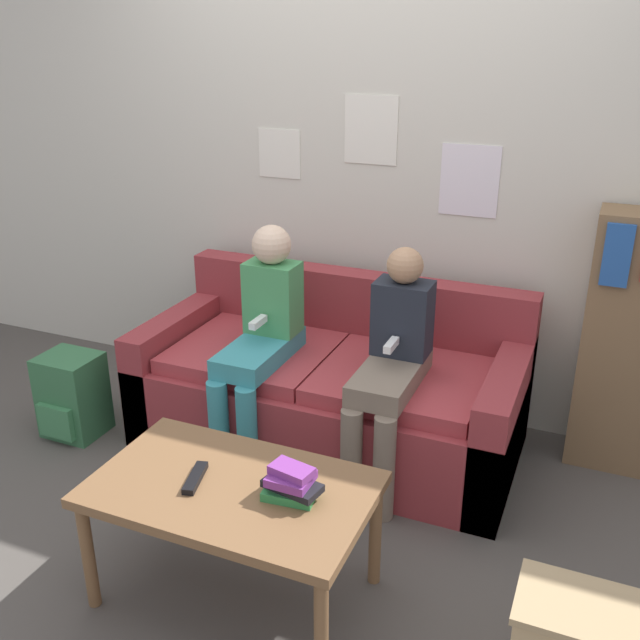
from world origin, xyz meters
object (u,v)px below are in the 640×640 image
object	(u,v)px
coffee_table	(232,498)
tv_remote	(195,478)
person_right	(392,361)
couch	(331,390)
backpack	(72,396)
person_left	(261,332)
bookshelf	(638,345)

from	to	relation	value
coffee_table	tv_remote	xyz separation A→B (m)	(-0.12, -0.03, 0.06)
coffee_table	person_right	world-z (taller)	person_right
couch	person_right	distance (m)	0.51
tv_remote	backpack	bearing A→B (deg)	134.87
tv_remote	backpack	distance (m)	1.35
person_right	backpack	world-z (taller)	person_right
person_left	tv_remote	world-z (taller)	person_left
couch	coffee_table	bearing A→B (deg)	-85.51
couch	backpack	distance (m)	1.26
coffee_table	bookshelf	distance (m)	1.88
bookshelf	backpack	bearing A→B (deg)	-162.56
couch	bookshelf	world-z (taller)	bookshelf
person_left	bookshelf	world-z (taller)	bookshelf
tv_remote	bookshelf	xyz separation A→B (m)	(1.33, 1.45, 0.12)
couch	person_left	size ratio (longest dim) A/B	1.66
bookshelf	couch	bearing A→B (deg)	-165.34
bookshelf	backpack	world-z (taller)	bookshelf
bookshelf	tv_remote	bearing A→B (deg)	-132.64
person_left	backpack	xyz separation A→B (m)	(-0.92, -0.25, -0.39)
person_left	coffee_table	bearing A→B (deg)	-68.58
couch	backpack	size ratio (longest dim) A/B	4.28
bookshelf	person_right	bearing A→B (deg)	-150.25
person_left	couch	bearing A→B (deg)	35.88
person_right	backpack	size ratio (longest dim) A/B	2.50
coffee_table	tv_remote	world-z (taller)	tv_remote
coffee_table	person_right	size ratio (longest dim) A/B	0.91
tv_remote	person_right	bearing A→B (deg)	51.91
person_right	tv_remote	size ratio (longest dim) A/B	5.88
couch	person_right	bearing A→B (deg)	-29.45
person_left	person_right	xyz separation A→B (m)	(0.62, -0.01, -0.03)
couch	person_right	xyz separation A→B (m)	(0.35, -0.20, 0.30)
person_left	bookshelf	distance (m)	1.65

